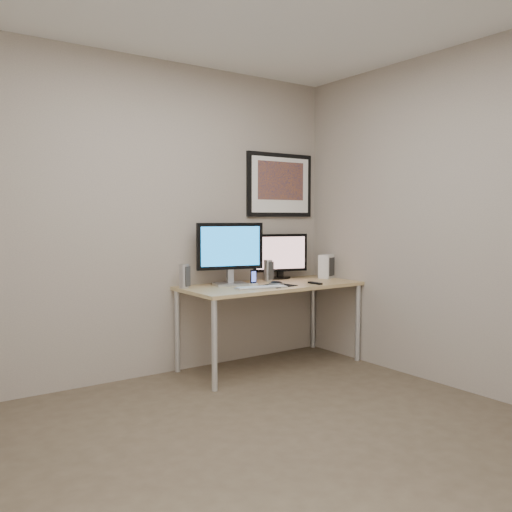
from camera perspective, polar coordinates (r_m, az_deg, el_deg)
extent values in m
plane|color=#4A3E2E|center=(3.31, 1.55, -19.34)|extent=(3.60, 3.60, 0.00)
plane|color=gray|center=(4.52, -11.37, 3.82)|extent=(3.60, 0.00, 3.60)
plane|color=gray|center=(4.36, 21.03, 3.62)|extent=(0.00, 3.40, 3.40)
cube|color=#A98351|center=(4.76, 1.58, -3.15)|extent=(1.60, 0.70, 0.03)
cylinder|color=silver|center=(4.15, -4.40, -9.36)|extent=(0.04, 0.04, 0.70)
cylinder|color=silver|center=(4.68, -8.29, -7.84)|extent=(0.04, 0.04, 0.70)
cylinder|color=silver|center=(5.08, 10.65, -6.93)|extent=(0.04, 0.04, 0.70)
cylinder|color=silver|center=(5.52, 6.03, -5.99)|extent=(0.04, 0.04, 0.70)
cube|color=black|center=(5.20, 2.52, 7.46)|extent=(0.75, 0.03, 0.60)
cube|color=white|center=(5.19, 2.64, 7.47)|extent=(0.67, 0.00, 0.52)
cube|color=#CA691B|center=(5.19, 2.66, 7.91)|extent=(0.54, 0.00, 0.36)
cube|color=#BABABF|center=(4.68, -2.74, -2.96)|extent=(0.31, 0.25, 0.02)
cube|color=#BABABF|center=(4.67, -2.74, -2.12)|extent=(0.06, 0.05, 0.12)
cube|color=black|center=(4.65, -2.76, 1.04)|extent=(0.58, 0.17, 0.40)
cube|color=#1062A8|center=(4.63, -2.62, 1.03)|extent=(0.52, 0.12, 0.34)
cube|color=black|center=(5.16, 2.56, -2.31)|extent=(0.25, 0.18, 0.02)
cube|color=black|center=(5.16, 2.56, -1.91)|extent=(0.06, 0.05, 0.05)
cube|color=black|center=(5.14, 2.57, 0.35)|extent=(0.53, 0.17, 0.36)
cube|color=#A77875|center=(5.12, 2.69, 0.34)|extent=(0.48, 0.13, 0.30)
cylinder|color=#BABABF|center=(4.51, -7.59, -2.12)|extent=(0.10, 0.10, 0.20)
cylinder|color=#BABABF|center=(4.97, 1.28, -1.52)|extent=(0.09, 0.09, 0.20)
cube|color=black|center=(4.68, -0.28, -2.26)|extent=(0.07, 0.07, 0.13)
cube|color=silver|center=(4.49, 0.55, -3.30)|extent=(0.45, 0.20, 0.02)
cube|color=black|center=(4.64, 2.30, -3.13)|extent=(0.30, 0.28, 0.00)
ellipsoid|color=black|center=(4.64, 2.16, -2.86)|extent=(0.11, 0.13, 0.04)
cube|color=black|center=(4.79, 6.24, -2.83)|extent=(0.04, 0.15, 0.02)
cube|color=silver|center=(5.25, 7.42, -1.10)|extent=(0.18, 0.16, 0.22)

